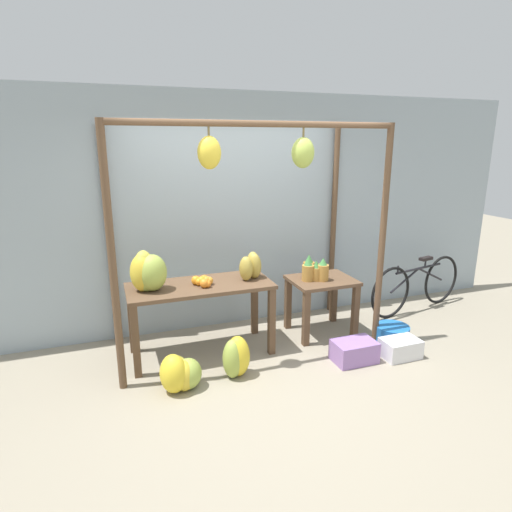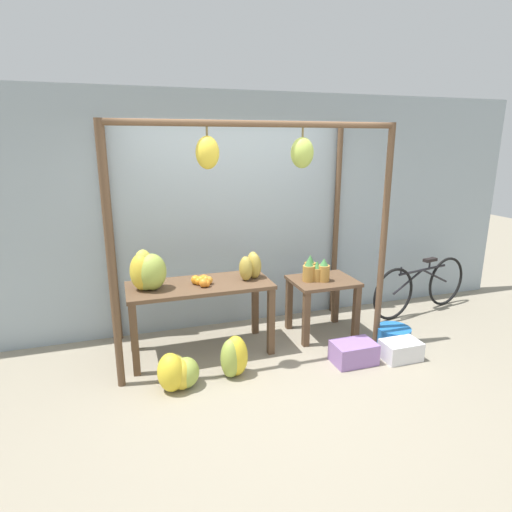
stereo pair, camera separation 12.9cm
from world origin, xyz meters
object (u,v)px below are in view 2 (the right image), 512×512
Objects in this scene: banana_pile_on_table at (146,272)px; banana_pile_ground_right at (233,357)px; pineapple_cluster at (314,270)px; parked_bicycle at (421,286)px; orange_pile at (203,281)px; fruit_crate_white at (354,353)px; banana_pile_ground_left at (177,372)px; blue_bucket at (393,336)px; fruit_crate_purple at (401,350)px; papaya_pile at (251,266)px.

banana_pile_on_table is 1.21m from banana_pile_ground_right.
pineapple_cluster is 0.20× the size of parked_bicycle.
orange_pile is 0.51× the size of fruit_crate_white.
parked_bicycle is (3.37, 0.85, 0.20)m from banana_pile_ground_left.
blue_bucket is 1.19m from parked_bicycle.
orange_pile is at bearing -1.90° from banana_pile_on_table.
fruit_crate_purple is (2.32, -0.18, -0.06)m from banana_pile_ground_left.
fruit_crate_white is at bearing -5.98° from banana_pile_ground_right.
fruit_crate_white is at bearing -39.48° from papaya_pile.
papaya_pile is (0.92, 0.63, 0.77)m from banana_pile_ground_left.
papaya_pile is at bearing 34.46° from banana_pile_ground_left.
banana_pile_on_table is 0.97× the size of banana_pile_ground_left.
parked_bicycle is (2.99, 0.26, -0.47)m from orange_pile.
banana_pile_ground_right is (0.55, 0.04, 0.05)m from banana_pile_ground_left.
banana_pile_ground_left is 2.46m from blue_bucket.
fruit_crate_white is at bearing -148.93° from parked_bicycle.
banana_pile_ground_right is 1.11× the size of blue_bucket.
orange_pile is 0.13× the size of parked_bicycle.
pineapple_cluster is at bearing 21.64° from banana_pile_ground_left.
pineapple_cluster is at bearing 28.97° from banana_pile_ground_right.
blue_bucket is 1.81m from papaya_pile.
pineapple_cluster is 0.71× the size of banana_pile_ground_left.
blue_bucket is (0.75, -0.54, -0.69)m from pineapple_cluster.
banana_pile_ground_left is at bearing 177.01° from fruit_crate_white.
parked_bicycle reaches higher than banana_pile_ground_left.
parked_bicycle is 2.52m from papaya_pile.
banana_pile_ground_left is at bearing 175.45° from fruit_crate_purple.
blue_bucket is 0.34m from fruit_crate_purple.
banana_pile_on_table is at bearing -178.77° from papaya_pile.
papaya_pile is (-2.45, -0.21, 0.56)m from parked_bicycle.
orange_pile is at bearing -176.36° from pineapple_cluster.
blue_bucket is at bearing -12.48° from orange_pile.
parked_bicycle is (2.82, 0.81, 0.16)m from banana_pile_ground_right.
blue_bucket is (2.08, -0.46, -0.73)m from orange_pile.
fruit_crate_purple is (1.77, -0.22, -0.10)m from banana_pile_ground_right.
orange_pile is at bearing 107.27° from banana_pile_ground_right.
pineapple_cluster is at bearing 3.08° from papaya_pile.
papaya_pile reaches higher than banana_pile_ground_left.
banana_pile_on_table reaches higher than fruit_crate_purple.
blue_bucket is at bearing 67.02° from fruit_crate_purple.
banana_pile_ground_left is at bearing -145.54° from papaya_pile.
parked_bicycle is (1.67, 0.17, -0.43)m from pineapple_cluster.
orange_pile is 2.25m from blue_bucket.
pineapple_cluster is 0.90× the size of blue_bucket.
papaya_pile is at bearing 149.64° from fruit_crate_purple.
pineapple_cluster is 0.77× the size of fruit_crate_white.
parked_bicycle is 5.54× the size of papaya_pile.
fruit_crate_white is 1.11× the size of fruit_crate_purple.
pineapple_cluster is at bearing -174.14° from parked_bicycle.
banana_pile_ground_right is 1.05× the size of fruit_crate_purple.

